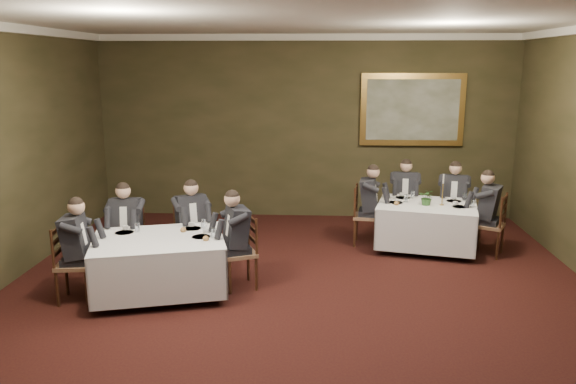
# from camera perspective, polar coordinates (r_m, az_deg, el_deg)

# --- Properties ---
(ground) EXTENTS (10.00, 10.00, 0.00)m
(ground) POSITION_cam_1_polar(r_m,az_deg,el_deg) (6.55, 0.68, -14.07)
(ground) COLOR black
(ground) RESTS_ON ground
(ceiling) EXTENTS (8.00, 10.00, 0.10)m
(ceiling) POSITION_cam_1_polar(r_m,az_deg,el_deg) (5.85, 0.78, 18.08)
(ceiling) COLOR silver
(ceiling) RESTS_ON back_wall
(back_wall) EXTENTS (8.00, 0.10, 3.50)m
(back_wall) POSITION_cam_1_polar(r_m,az_deg,el_deg) (10.90, 1.83, 6.53)
(back_wall) COLOR #2D2B16
(back_wall) RESTS_ON ground
(crown_molding) EXTENTS (8.00, 10.00, 0.12)m
(crown_molding) POSITION_cam_1_polar(r_m,az_deg,el_deg) (5.85, 0.78, 17.50)
(crown_molding) COLOR white
(crown_molding) RESTS_ON back_wall
(table_main) EXTENTS (1.77, 1.50, 0.67)m
(table_main) POSITION_cam_1_polar(r_m,az_deg,el_deg) (9.37, 13.85, -3.05)
(table_main) COLOR black
(table_main) RESTS_ON ground
(table_second) EXTENTS (1.95, 1.67, 0.67)m
(table_second) POSITION_cam_1_polar(r_m,az_deg,el_deg) (7.58, -12.93, -6.86)
(table_second) COLOR black
(table_second) RESTS_ON ground
(chair_main_backleft) EXTENTS (0.49, 0.47, 1.00)m
(chair_main_backleft) POSITION_cam_1_polar(r_m,az_deg,el_deg) (10.20, 11.66, -2.59)
(chair_main_backleft) COLOR brown
(chair_main_backleft) RESTS_ON ground
(diner_main_backleft) EXTENTS (0.46, 0.53, 1.35)m
(diner_main_backleft) POSITION_cam_1_polar(r_m,az_deg,el_deg) (10.13, 11.72, -1.37)
(diner_main_backleft) COLOR black
(diner_main_backleft) RESTS_ON chair_main_backleft
(chair_main_backright) EXTENTS (0.53, 0.51, 1.00)m
(chair_main_backright) POSITION_cam_1_polar(r_m,az_deg,el_deg) (10.18, 16.32, -2.89)
(chair_main_backright) COLOR brown
(chair_main_backright) RESTS_ON ground
(diner_main_backright) EXTENTS (0.50, 0.56, 1.35)m
(diner_main_backright) POSITION_cam_1_polar(r_m,az_deg,el_deg) (10.11, 16.40, -1.66)
(diner_main_backright) COLOR black
(diner_main_backright) RESTS_ON chair_main_backright
(chair_main_endleft) EXTENTS (0.48, 0.49, 1.00)m
(chair_main_endleft) POSITION_cam_1_polar(r_m,az_deg,el_deg) (9.49, 7.89, -3.62)
(chair_main_endleft) COLOR brown
(chair_main_endleft) RESTS_ON ground
(diner_main_endleft) EXTENTS (0.53, 0.46, 1.35)m
(diner_main_endleft) POSITION_cam_1_polar(r_m,az_deg,el_deg) (9.43, 8.01, -2.29)
(diner_main_endleft) COLOR black
(diner_main_endleft) RESTS_ON chair_main_endleft
(chair_main_endright) EXTENTS (0.58, 0.58, 1.00)m
(chair_main_endright) POSITION_cam_1_polar(r_m,az_deg,el_deg) (9.44, 19.74, -4.37)
(chair_main_endright) COLOR brown
(chair_main_endright) RESTS_ON ground
(diner_main_endright) EXTENTS (0.61, 0.58, 1.35)m
(diner_main_endright) POSITION_cam_1_polar(r_m,az_deg,el_deg) (9.38, 19.78, -3.03)
(diner_main_endright) COLOR black
(diner_main_endright) RESTS_ON chair_main_endright
(chair_sec_backleft) EXTENTS (0.46, 0.45, 1.00)m
(chair_sec_backleft) POSITION_cam_1_polar(r_m,az_deg,el_deg) (8.47, -15.83, -6.08)
(chair_sec_backleft) COLOR brown
(chair_sec_backleft) RESTS_ON ground
(diner_sec_backleft) EXTENTS (0.44, 0.50, 1.35)m
(diner_sec_backleft) POSITION_cam_1_polar(r_m,az_deg,el_deg) (8.39, -15.95, -4.63)
(diner_sec_backleft) COLOR black
(diner_sec_backleft) RESTS_ON chair_sec_backleft
(chair_sec_backright) EXTENTS (0.59, 0.58, 1.00)m
(chair_sec_backright) POSITION_cam_1_polar(r_m,az_deg,el_deg) (8.44, -9.75, -5.82)
(chair_sec_backright) COLOR brown
(chair_sec_backright) RESTS_ON ground
(diner_sec_backright) EXTENTS (0.59, 0.62, 1.35)m
(diner_sec_backright) POSITION_cam_1_polar(r_m,az_deg,el_deg) (8.36, -9.79, -4.36)
(diner_sec_backright) COLOR black
(diner_sec_backright) RESTS_ON chair_sec_backright
(chair_sec_endright) EXTENTS (0.56, 0.57, 1.00)m
(chair_sec_endright) POSITION_cam_1_polar(r_m,az_deg,el_deg) (7.68, -4.87, -7.61)
(chair_sec_endright) COLOR brown
(chair_sec_endright) RESTS_ON ground
(diner_sec_endright) EXTENTS (0.60, 0.56, 1.35)m
(diner_sec_endright) POSITION_cam_1_polar(r_m,az_deg,el_deg) (7.60, -4.99, -6.01)
(diner_sec_endright) COLOR black
(diner_sec_endright) RESTS_ON chair_sec_endright
(chair_sec_endleft) EXTENTS (0.47, 0.49, 1.00)m
(chair_sec_endleft) POSITION_cam_1_polar(r_m,az_deg,el_deg) (7.74, -20.80, -8.28)
(chair_sec_endleft) COLOR brown
(chair_sec_endleft) RESTS_ON ground
(diner_sec_endleft) EXTENTS (0.53, 0.46, 1.35)m
(diner_sec_endleft) POSITION_cam_1_polar(r_m,az_deg,el_deg) (7.66, -20.86, -6.69)
(diner_sec_endleft) COLOR black
(diner_sec_endleft) RESTS_ON chair_sec_endleft
(centerpiece) EXTENTS (0.32, 0.30, 0.28)m
(centerpiece) POSITION_cam_1_polar(r_m,az_deg,el_deg) (9.18, 13.95, -0.46)
(centerpiece) COLOR #2D5926
(centerpiece) RESTS_ON table_main
(candlestick) EXTENTS (0.08, 0.08, 0.52)m
(candlestick) POSITION_cam_1_polar(r_m,az_deg,el_deg) (9.24, 15.43, -0.14)
(candlestick) COLOR #B68C37
(candlestick) RESTS_ON table_main
(place_setting_table_main) EXTENTS (0.33, 0.31, 0.14)m
(place_setting_table_main) POSITION_cam_1_polar(r_m,az_deg,el_deg) (9.65, 11.87, -0.35)
(place_setting_table_main) COLOR white
(place_setting_table_main) RESTS_ON table_main
(place_setting_table_second) EXTENTS (0.33, 0.31, 0.14)m
(place_setting_table_second) POSITION_cam_1_polar(r_m,az_deg,el_deg) (7.84, -15.88, -3.70)
(place_setting_table_second) COLOR white
(place_setting_table_second) RESTS_ON table_second
(painting) EXTENTS (1.94, 0.09, 1.35)m
(painting) POSITION_cam_1_polar(r_m,az_deg,el_deg) (10.94, 12.51, 8.16)
(painting) COLOR #DAA24F
(painting) RESTS_ON back_wall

